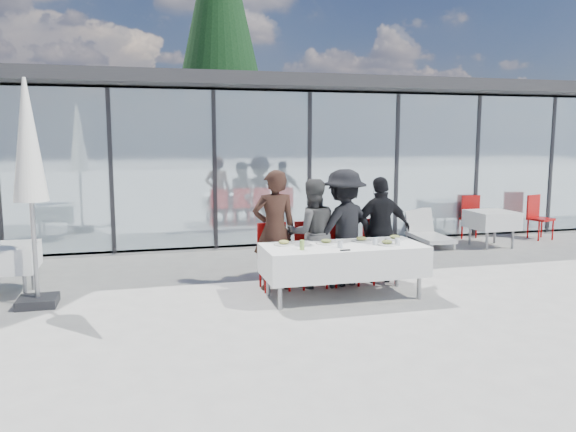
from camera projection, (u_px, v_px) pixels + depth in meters
The scene contains 27 objects.
ground at pixel (322, 304), 7.61m from camera, with size 90.00×90.00×0.00m, color #9E9C95.
pavilion at pixel (300, 141), 15.64m from camera, with size 14.80×8.80×3.44m.
treeline at pixel (145, 139), 33.62m from camera, with size 62.50×2.00×4.40m.
dining_table at pixel (343, 260), 7.86m from camera, with size 2.26×0.96×0.75m.
diner_a at pixel (274, 230), 8.24m from camera, with size 0.65×0.65×1.78m, color #321D16.
diner_chair_a at pixel (273, 253), 8.37m from camera, with size 0.44×0.44×0.97m.
diner_b at pixel (312, 233), 8.40m from camera, with size 0.79×0.79×1.63m, color #444444.
diner_chair_b at pixel (310, 251), 8.51m from camera, with size 0.44×0.44×0.97m.
diner_c at pixel (344, 227), 8.52m from camera, with size 1.14×1.14×1.77m, color black.
diner_chair_c at pixel (342, 249), 8.64m from camera, with size 0.44×0.44×0.97m.
diner_d at pixel (381, 230), 8.68m from camera, with size 0.96×0.96×1.65m, color black.
diner_chair_d at pixel (378, 247), 8.79m from camera, with size 0.44×0.44×0.97m.
plate_a at pixel (284, 243), 7.84m from camera, with size 0.29×0.29×0.07m.
plate_b at pixel (326, 242), 7.93m from camera, with size 0.29×0.29×0.07m.
plate_c at pixel (362, 240), 8.12m from camera, with size 0.29×0.29×0.07m.
plate_d at pixel (395, 238), 8.26m from camera, with size 0.29×0.29×0.07m.
plate_extra at pixel (387, 243), 7.85m from camera, with size 0.29×0.29×0.07m.
juice_bottle at pixel (302, 245), 7.48m from camera, with size 0.06×0.06×0.13m, color #89B34A.
drinking_glasses at pixel (371, 242), 7.76m from camera, with size 0.91×0.15×0.10m.
folded_eyeglasses at pixel (345, 250), 7.44m from camera, with size 0.14×0.03×0.01m, color black.
spare_table_left at pixel (4, 258), 7.89m from camera, with size 0.86×0.86×0.74m.
spare_table_right at pixel (492, 220), 11.56m from camera, with size 0.86×0.86×0.74m.
spare_chair_a at pixel (537, 215), 12.49m from camera, with size 0.56×0.56×0.97m.
spare_chair_b at pixel (468, 214), 12.57m from camera, with size 0.44×0.44×0.97m.
market_umbrella at pixel (29, 156), 7.25m from camera, with size 0.50×0.50×3.00m.
lounger at pixel (426, 232), 11.86m from camera, with size 0.68×1.37×0.72m.
conifer_tree at pixel (220, 28), 19.36m from camera, with size 4.00×4.00×10.50m.
Camera 1 is at (-2.32, -7.01, 2.23)m, focal length 35.00 mm.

